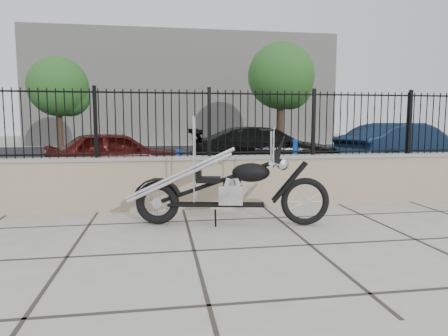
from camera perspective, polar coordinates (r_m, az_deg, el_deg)
ground_plane at (r=5.37m, az=12.19°, el=-10.70°), size 90.00×90.00×0.00m
parking_lot at (r=17.44m, az=-2.84°, el=1.34°), size 30.00×30.00×0.00m
retaining_wall at (r=7.59m, az=5.43°, el=-1.80°), size 14.00×0.36×0.96m
iron_fence at (r=7.51m, az=5.52°, el=6.38°), size 14.00×0.08×1.20m
background_building at (r=31.42m, az=-5.73°, el=10.93°), size 22.00×6.00×8.00m
chopper_motorcycle at (r=6.08m, az=0.45°, el=-0.32°), size 2.88×1.03×1.70m
car_red at (r=11.99m, az=-15.11°, el=1.98°), size 4.21×2.50×1.34m
car_black at (r=12.96m, az=6.03°, el=2.70°), size 4.99×2.09×1.44m
car_blue at (r=14.47m, az=24.46°, el=2.79°), size 4.99×2.78×1.56m
bollard_a at (r=9.00m, az=-6.50°, el=-0.46°), size 0.15×0.15×0.97m
bollard_b at (r=10.45m, az=10.12°, el=0.91°), size 0.17×0.17×1.14m
tree_left at (r=21.66m, az=-22.62°, el=11.03°), size 2.93×2.93×4.94m
tree_right at (r=22.24m, az=8.16°, el=13.30°), size 3.57×3.57×6.03m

